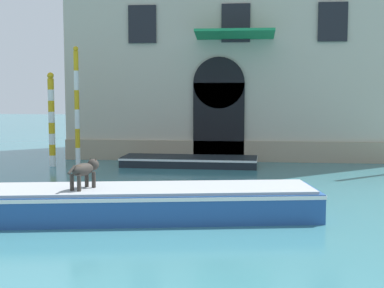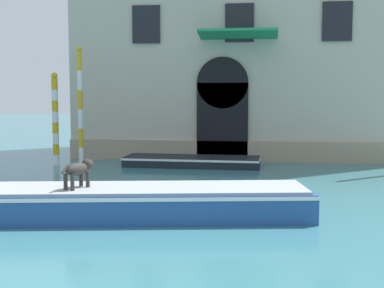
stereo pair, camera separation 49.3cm
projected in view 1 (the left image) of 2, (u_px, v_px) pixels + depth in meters
name	position (u px, v px, depth m)	size (l,w,h in m)	color
boat_foreground	(133.00, 202.00, 12.05)	(8.55, 3.16, 0.71)	#234C8C
dog_on_deck	(85.00, 170.00, 11.81)	(0.52, 0.93, 0.65)	#332D28
boat_moored_near_palazzo	(189.00, 161.00, 20.46)	(5.22, 1.79, 0.37)	black
mooring_pole_0	(77.00, 107.00, 20.11)	(0.19, 0.19, 4.54)	white
mooring_pole_2	(52.00, 119.00, 20.31)	(0.25, 0.25, 3.57)	white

